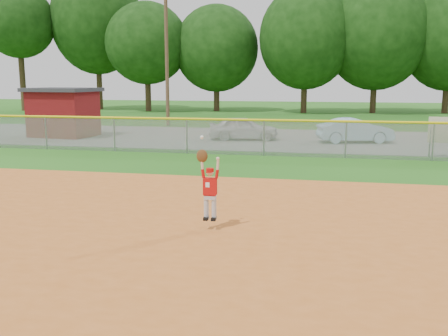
# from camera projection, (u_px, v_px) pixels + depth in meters

# --- Properties ---
(ground) EXTENTS (120.00, 120.00, 0.00)m
(ground) POSITION_uv_depth(u_px,v_px,m) (211.00, 222.00, 11.31)
(ground) COLOR #225E15
(ground) RESTS_ON ground
(clay_infield) EXTENTS (24.00, 16.00, 0.04)m
(clay_infield) POSITION_uv_depth(u_px,v_px,m) (172.00, 270.00, 8.41)
(clay_infield) COLOR #BF6122
(clay_infield) RESTS_ON ground
(parking_strip) EXTENTS (44.00, 10.00, 0.03)m
(parking_strip) POSITION_uv_depth(u_px,v_px,m) (277.00, 139.00, 26.75)
(parking_strip) COLOR slate
(parking_strip) RESTS_ON ground
(car_white_a) EXTENTS (3.79, 2.02, 1.23)m
(car_white_a) POSITION_uv_depth(u_px,v_px,m) (243.00, 128.00, 26.08)
(car_white_a) COLOR silver
(car_white_a) RESTS_ON parking_strip
(car_blue) EXTENTS (3.90, 2.10, 1.22)m
(car_blue) POSITION_uv_depth(u_px,v_px,m) (355.00, 130.00, 24.96)
(car_blue) COLOR #97C5E1
(car_blue) RESTS_ON parking_strip
(utility_shed) EXTENTS (3.92, 3.23, 2.69)m
(utility_shed) POSITION_uv_depth(u_px,v_px,m) (63.00, 112.00, 27.51)
(utility_shed) COLOR #5D0D0E
(utility_shed) RESTS_ON ground
(outfield_fence) EXTENTS (40.06, 0.10, 1.55)m
(outfield_fence) POSITION_uv_depth(u_px,v_px,m) (264.00, 135.00, 20.80)
(outfield_fence) COLOR gray
(outfield_fence) RESTS_ON ground
(power_lines) EXTENTS (19.40, 0.24, 9.00)m
(power_lines) POSITION_uv_depth(u_px,v_px,m) (303.00, 55.00, 31.52)
(power_lines) COLOR #4C3823
(power_lines) RESTS_ON ground
(tree_line) EXTENTS (62.37, 13.00, 14.43)m
(tree_line) POSITION_uv_depth(u_px,v_px,m) (311.00, 31.00, 46.36)
(tree_line) COLOR #422D1C
(tree_line) RESTS_ON ground
(ballplayer) EXTENTS (0.49, 0.21, 1.80)m
(ballplayer) POSITION_uv_depth(u_px,v_px,m) (209.00, 185.00, 10.47)
(ballplayer) COLOR silver
(ballplayer) RESTS_ON ground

